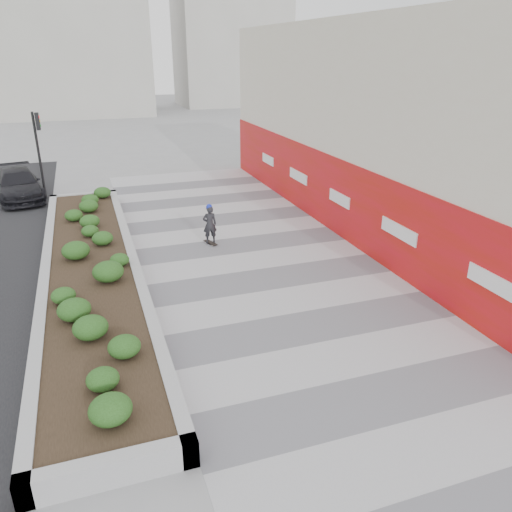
# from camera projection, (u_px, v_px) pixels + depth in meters

# --- Properties ---
(ground) EXTENTS (160.00, 160.00, 0.00)m
(ground) POSITION_uv_depth(u_px,v_px,m) (346.00, 363.00, 11.78)
(ground) COLOR gray
(ground) RESTS_ON ground
(walkway) EXTENTS (8.00, 36.00, 0.01)m
(walkway) POSITION_uv_depth(u_px,v_px,m) (296.00, 306.00, 14.40)
(walkway) COLOR #A8A8AD
(walkway) RESTS_ON ground
(building) EXTENTS (6.04, 24.08, 8.00)m
(building) POSITION_uv_depth(u_px,v_px,m) (399.00, 127.00, 20.22)
(building) COLOR beige
(building) RESTS_ON ground
(planter) EXTENTS (3.00, 18.00, 0.90)m
(planter) POSITION_uv_depth(u_px,v_px,m) (91.00, 265.00, 16.08)
(planter) COLOR #9E9EA0
(planter) RESTS_ON ground
(traffic_signal_near) EXTENTS (0.33, 0.28, 4.20)m
(traffic_signal_near) POSITION_uv_depth(u_px,v_px,m) (39.00, 143.00, 23.84)
(traffic_signal_near) COLOR black
(traffic_signal_near) RESTS_ON ground
(distant_bldg_north_l) EXTENTS (16.00, 12.00, 20.00)m
(distant_bldg_north_l) POSITION_uv_depth(u_px,v_px,m) (68.00, 20.00, 54.53)
(distant_bldg_north_l) COLOR #ADAAA3
(distant_bldg_north_l) RESTS_ON ground
(distant_bldg_north_r) EXTENTS (14.00, 10.00, 24.00)m
(distant_bldg_north_r) POSITION_uv_depth(u_px,v_px,m) (230.00, 8.00, 64.18)
(distant_bldg_north_r) COLOR #ADAAA3
(distant_bldg_north_r) RESTS_ON ground
(manhole_cover) EXTENTS (0.44, 0.44, 0.01)m
(manhole_cover) POSITION_uv_depth(u_px,v_px,m) (312.00, 303.00, 14.55)
(manhole_cover) COLOR #595654
(manhole_cover) RESTS_ON ground
(skateboarder) EXTENTS (0.54, 0.75, 1.59)m
(skateboarder) POSITION_uv_depth(u_px,v_px,m) (210.00, 224.00, 18.71)
(skateboarder) COLOR beige
(skateboarder) RESTS_ON ground
(car_dark) EXTENTS (2.84, 5.18, 1.42)m
(car_dark) POSITION_uv_depth(u_px,v_px,m) (18.00, 185.00, 24.63)
(car_dark) COLOR black
(car_dark) RESTS_ON ground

